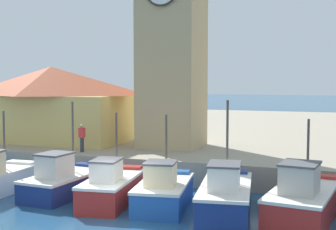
# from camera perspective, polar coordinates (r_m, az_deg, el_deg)

# --- Properties ---
(ground_plane) EXTENTS (300.00, 300.00, 0.00)m
(ground_plane) POSITION_cam_1_polar(r_m,az_deg,el_deg) (18.75, -6.50, -12.66)
(ground_plane) COLOR navy
(quay_wharf) EXTENTS (120.00, 40.00, 1.29)m
(quay_wharf) POSITION_cam_1_polar(r_m,az_deg,el_deg) (43.36, 9.11, -2.07)
(quay_wharf) COLOR #9E937F
(quay_wharf) RESTS_ON ground
(fishing_boat_mid_left) EXTENTS (2.44, 4.93, 4.42)m
(fishing_boat_mid_left) POSITION_cam_1_polar(r_m,az_deg,el_deg) (22.79, -12.45, -7.83)
(fishing_boat_mid_left) COLOR navy
(fishing_boat_mid_left) RESTS_ON ground
(fishing_boat_center) EXTENTS (2.41, 4.83, 4.00)m
(fishing_boat_center) POSITION_cam_1_polar(r_m,az_deg,el_deg) (21.02, -6.81, -8.71)
(fishing_boat_center) COLOR #AD2823
(fishing_boat_center) RESTS_ON ground
(fishing_boat_mid_right) EXTENTS (2.71, 4.60, 3.95)m
(fishing_boat_mid_right) POSITION_cam_1_polar(r_m,az_deg,el_deg) (20.23, -0.53, -9.24)
(fishing_boat_mid_right) COLOR #2356A8
(fishing_boat_mid_right) RESTS_ON ground
(fishing_boat_right_inner) EXTENTS (2.74, 5.48, 4.64)m
(fishing_boat_right_inner) POSITION_cam_1_polar(r_m,az_deg,el_deg) (19.09, 7.02, -9.83)
(fishing_boat_right_inner) COLOR navy
(fishing_boat_right_inner) RESTS_ON ground
(fishing_boat_right_outer) EXTENTS (2.80, 5.42, 3.92)m
(fishing_boat_right_outer) POSITION_cam_1_polar(r_m,az_deg,el_deg) (19.07, 16.17, -9.95)
(fishing_boat_right_outer) COLOR #AD2823
(fishing_boat_right_outer) RESTS_ON ground
(clock_tower) EXTENTS (4.07, 4.07, 15.51)m
(clock_tower) POSITION_cam_1_polar(r_m,az_deg,el_deg) (29.08, 0.50, 10.49)
(clock_tower) COLOR tan
(clock_tower) RESTS_ON quay_wharf
(warehouse_left) EXTENTS (10.50, 5.44, 5.04)m
(warehouse_left) POSITION_cam_1_polar(r_m,az_deg,el_deg) (32.62, -14.03, 1.43)
(warehouse_left) COLOR tan
(warehouse_left) RESTS_ON quay_wharf
(dock_worker_near_tower) EXTENTS (0.34, 0.22, 1.62)m
(dock_worker_near_tower) POSITION_cam_1_polar(r_m,az_deg,el_deg) (27.42, -10.46, -2.71)
(dock_worker_near_tower) COLOR #33333D
(dock_worker_near_tower) RESTS_ON quay_wharf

